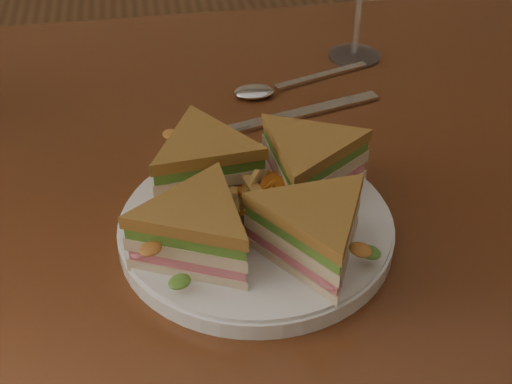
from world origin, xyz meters
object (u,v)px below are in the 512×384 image
table (221,244)px  spoon (271,88)px  plate (256,229)px  sandwich_wedges (256,197)px  knife (289,117)px

table → spoon: 0.20m
plate → spoon: (0.06, 0.26, -0.00)m
table → sandwich_wedges: size_ratio=4.30×
table → sandwich_wedges: 0.18m
plate → knife: 0.21m
table → knife: bearing=44.0°
sandwich_wedges → knife: (0.07, 0.19, -0.04)m
sandwich_wedges → knife: sandwich_wedges is taller
spoon → plate: bearing=-122.1°
sandwich_wedges → knife: 0.21m
table → knife: 0.16m
spoon → knife: (0.01, -0.06, -0.00)m
plate → spoon: 0.27m
plate → sandwich_wedges: (0.00, -0.00, 0.04)m
knife → spoon: bearing=83.5°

